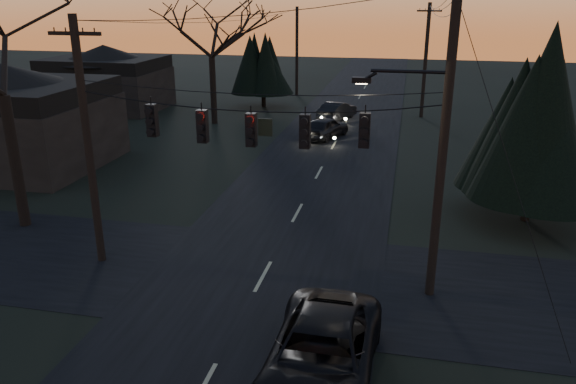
% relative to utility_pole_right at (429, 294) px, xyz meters
% --- Properties ---
extents(main_road, '(8.00, 120.00, 0.02)m').
position_rel_utility_pole_right_xyz_m(main_road, '(-5.50, 10.00, 0.01)').
color(main_road, black).
rests_on(main_road, ground).
extents(cross_road, '(60.00, 7.00, 0.02)m').
position_rel_utility_pole_right_xyz_m(cross_road, '(-5.50, 0.00, 0.01)').
color(cross_road, black).
rests_on(cross_road, ground).
extents(utility_pole_right, '(5.00, 0.30, 10.00)m').
position_rel_utility_pole_right_xyz_m(utility_pole_right, '(0.00, 0.00, 0.00)').
color(utility_pole_right, black).
rests_on(utility_pole_right, ground).
extents(utility_pole_left, '(1.80, 0.30, 8.50)m').
position_rel_utility_pole_right_xyz_m(utility_pole_left, '(-11.50, 0.00, 0.00)').
color(utility_pole_left, black).
rests_on(utility_pole_left, ground).
extents(utility_pole_far_r, '(1.80, 0.30, 8.50)m').
position_rel_utility_pole_right_xyz_m(utility_pole_far_r, '(0.00, 28.00, 0.00)').
color(utility_pole_far_r, black).
rests_on(utility_pole_far_r, ground).
extents(utility_pole_far_l, '(0.30, 0.30, 8.00)m').
position_rel_utility_pole_right_xyz_m(utility_pole_far_l, '(-11.50, 36.00, 0.00)').
color(utility_pole_far_l, black).
rests_on(utility_pole_far_l, ground).
extents(span_signal_assembly, '(11.50, 0.44, 1.68)m').
position_rel_utility_pole_right_xyz_m(span_signal_assembly, '(-5.74, 0.00, 5.17)').
color(span_signal_assembly, black).
rests_on(span_signal_assembly, ground).
extents(evergreen_right, '(4.47, 4.47, 7.50)m').
position_rel_utility_pole_right_xyz_m(evergreen_right, '(4.11, 7.25, 4.34)').
color(evergreen_right, black).
rests_on(evergreen_right, ground).
extents(bare_tree_dist, '(6.89, 6.89, 9.62)m').
position_rel_utility_pole_right_xyz_m(bare_tree_dist, '(-15.02, 22.47, 6.72)').
color(bare_tree_dist, black).
rests_on(bare_tree_dist, ground).
extents(evergreen_dist, '(4.06, 4.06, 5.83)m').
position_rel_utility_pole_right_xyz_m(evergreen_dist, '(-13.08, 29.57, 3.51)').
color(evergreen_dist, black).
rests_on(evergreen_dist, ground).
extents(house_left_near, '(10.00, 8.00, 5.60)m').
position_rel_utility_pole_right_xyz_m(house_left_near, '(-22.50, 10.00, 2.80)').
color(house_left_near, black).
rests_on(house_left_near, ground).
extents(house_left_far, '(9.00, 7.00, 5.20)m').
position_rel_utility_pole_right_xyz_m(house_left_far, '(-25.50, 26.00, 2.60)').
color(house_left_far, black).
rests_on(house_left_far, ground).
extents(suv_near, '(2.67, 5.66, 1.56)m').
position_rel_utility_pole_right_xyz_m(suv_near, '(-2.72, -5.03, 0.78)').
color(suv_near, black).
rests_on(suv_near, ground).
extents(sedan_oncoming_a, '(3.01, 4.47, 1.41)m').
position_rel_utility_pole_right_xyz_m(sedan_oncoming_a, '(-6.30, 19.71, 0.71)').
color(sedan_oncoming_a, black).
rests_on(sedan_oncoming_a, ground).
extents(sedan_oncoming_b, '(2.75, 4.30, 1.34)m').
position_rel_utility_pole_right_xyz_m(sedan_oncoming_b, '(-6.30, 25.69, 0.67)').
color(sedan_oncoming_b, black).
rests_on(sedan_oncoming_b, ground).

